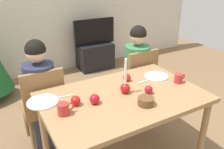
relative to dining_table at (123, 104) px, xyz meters
The scene contains 19 objects.
dining_table is the anchor object (origin of this frame).
chair_left 0.84m from the dining_table, 132.89° to the left, with size 0.40×0.40×0.90m.
chair_right 0.87m from the dining_table, 45.55° to the left, with size 0.40×0.40×0.90m.
person_left_child 0.86m from the dining_table, 131.41° to the left, with size 0.30×0.30×1.17m.
person_right_child 0.88m from the dining_table, 47.03° to the left, with size 0.30×0.30×1.17m.
tv_stand 2.48m from the dining_table, 70.32° to the left, with size 0.64×0.40×0.48m, color black.
tv 2.44m from the dining_table, 70.33° to the left, with size 0.79×0.05×0.46m.
candle_centerpiece 0.16m from the dining_table, 39.37° to the left, with size 0.09×0.09×0.32m.
plate_left 0.69m from the dining_table, 160.58° to the left, with size 0.26×0.26×0.01m, color silver.
plate_right 0.53m from the dining_table, 17.76° to the left, with size 0.24×0.24×0.01m, color white.
mug_left 0.56m from the dining_table, behind, with size 0.13×0.09×0.09m.
mug_right 0.61m from the dining_table, ahead, with size 0.12×0.08×0.09m.
fork_left 0.53m from the dining_table, 154.15° to the left, with size 0.18×0.01×0.01m, color silver.
fork_right 0.36m from the dining_table, 21.52° to the left, with size 0.18×0.01×0.01m, color silver.
bowl_walnuts 0.26m from the dining_table, 70.53° to the right, with size 0.13×0.13×0.06m, color brown.
apple_near_candle 0.26m from the dining_table, 20.26° to the right, with size 0.07×0.07×0.07m, color #AF1622.
apple_by_left_plate 0.32m from the dining_table, 51.06° to the left, with size 0.08×0.08×0.08m, color red.
apple_by_right_mug 0.44m from the dining_table, behind, with size 0.08×0.08×0.08m, color red.
apple_far_edge 0.30m from the dining_table, behind, with size 0.08×0.08×0.08m, color red.
Camera 1 is at (-0.96, -1.49, 1.76)m, focal length 37.40 mm.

